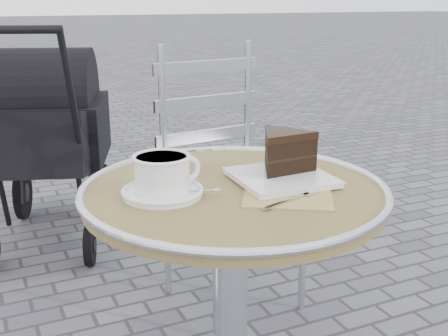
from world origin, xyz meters
name	(u,v)px	position (x,y,z in m)	size (l,w,h in m)	color
cafe_table	(233,252)	(0.00, 0.00, 0.57)	(0.72, 0.72, 0.74)	silver
cappuccino_set	(163,178)	(-0.17, 0.02, 0.77)	(0.20, 0.18, 0.09)	white
cake_plate_set	(283,157)	(0.14, 0.01, 0.78)	(0.30, 0.36, 0.12)	tan
bistro_chair	(219,145)	(0.31, 0.78, 0.62)	(0.50, 0.50, 1.00)	silver
baby_stroller	(49,143)	(-0.20, 1.65, 0.48)	(0.76, 1.11, 1.06)	black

